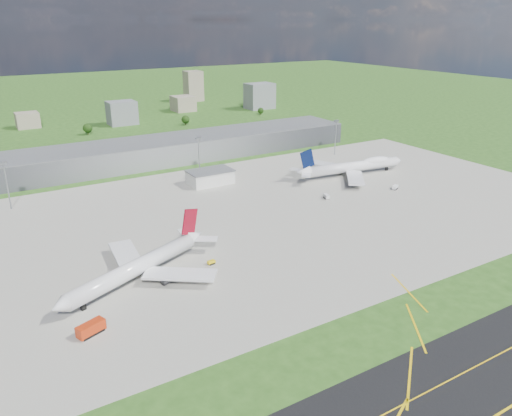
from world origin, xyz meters
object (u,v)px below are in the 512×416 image
airliner_blue_quad (354,167)px  van_white_far (395,187)px  tug_yellow (211,262)px  van_white_near (326,197)px  fire_truck (91,329)px  airliner_red_twin (140,266)px

airliner_blue_quad → van_white_far: airliner_blue_quad is taller
tug_yellow → van_white_far: bearing=5.2°
tug_yellow → van_white_far: 139.67m
van_white_near → airliner_blue_quad: bearing=-41.8°
airliner_blue_quad → tug_yellow: (-134.43, -65.72, -4.90)m
tug_yellow → airliner_blue_quad: bearing=18.5°
airliner_blue_quad → fire_truck: 209.09m
airliner_red_twin → fire_truck: bearing=21.9°
fire_truck → van_white_near: 158.48m
airliner_red_twin → airliner_blue_quad: 174.80m
fire_truck → van_white_near: fire_truck is taller
airliner_red_twin → fire_truck: airliner_red_twin is taller
fire_truck → airliner_red_twin: bearing=25.6°
airliner_red_twin → airliner_blue_quad: (163.18, 62.67, 0.31)m
airliner_blue_quad → van_white_near: 51.18m
tug_yellow → van_white_far: (136.21, 30.91, 0.38)m
van_white_near → van_white_far: 45.88m
airliner_red_twin → tug_yellow: 29.28m
tug_yellow → van_white_near: bearing=15.6°
airliner_red_twin → van_white_far: size_ratio=13.68×
airliner_red_twin → tug_yellow: bearing=149.5°
airliner_red_twin → tug_yellow: size_ratio=21.03×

